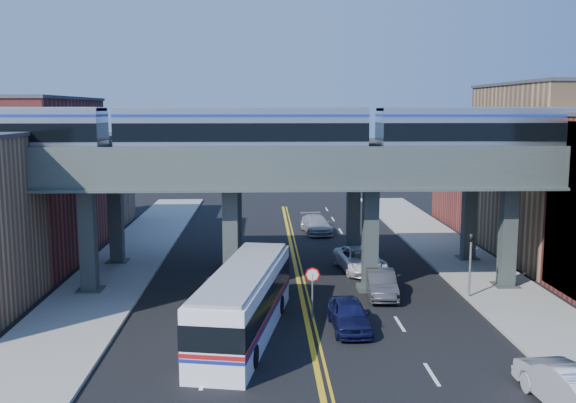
% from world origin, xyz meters
% --- Properties ---
extents(ground, '(120.00, 120.00, 0.00)m').
position_xyz_m(ground, '(0.00, 0.00, 0.00)').
color(ground, black).
rests_on(ground, ground).
extents(sidewalk_west, '(5.00, 70.00, 0.16)m').
position_xyz_m(sidewalk_west, '(-11.50, 10.00, 0.08)').
color(sidewalk_west, gray).
rests_on(sidewalk_west, ground).
extents(sidewalk_east, '(5.00, 70.00, 0.16)m').
position_xyz_m(sidewalk_east, '(11.50, 10.00, 0.08)').
color(sidewalk_east, gray).
rests_on(sidewalk_east, ground).
extents(building_west_b, '(8.00, 14.00, 11.00)m').
position_xyz_m(building_west_b, '(-18.50, 16.00, 5.50)').
color(building_west_b, maroon).
rests_on(building_west_b, ground).
extents(building_west_c, '(8.00, 10.00, 8.00)m').
position_xyz_m(building_west_c, '(-18.50, 29.00, 4.00)').
color(building_west_c, '#9A7750').
rests_on(building_west_c, ground).
extents(building_east_b, '(8.00, 14.00, 12.00)m').
position_xyz_m(building_east_b, '(18.50, 16.00, 6.00)').
color(building_east_b, '#9A7750').
rests_on(building_east_b, ground).
extents(building_east_c, '(8.00, 10.00, 9.00)m').
position_xyz_m(building_east_c, '(18.50, 29.00, 4.50)').
color(building_east_c, maroon).
rests_on(building_east_c, ground).
extents(elevated_viaduct_near, '(52.00, 3.60, 7.40)m').
position_xyz_m(elevated_viaduct_near, '(0.00, 8.00, 6.47)').
color(elevated_viaduct_near, '#39423F').
rests_on(elevated_viaduct_near, ground).
extents(elevated_viaduct_far, '(52.00, 3.60, 7.40)m').
position_xyz_m(elevated_viaduct_far, '(0.00, 15.00, 6.47)').
color(elevated_viaduct_far, '#39423F').
rests_on(elevated_viaduct_far, ground).
extents(transit_train, '(42.84, 2.68, 3.12)m').
position_xyz_m(transit_train, '(-3.27, 8.00, 9.09)').
color(transit_train, black).
rests_on(transit_train, elevated_viaduct_near).
extents(stop_sign, '(0.76, 0.09, 2.63)m').
position_xyz_m(stop_sign, '(0.30, 3.00, 1.76)').
color(stop_sign, slate).
rests_on(stop_sign, ground).
extents(traffic_signal, '(0.15, 0.18, 4.10)m').
position_xyz_m(traffic_signal, '(9.20, 6.00, 2.30)').
color(traffic_signal, slate).
rests_on(traffic_signal, ground).
extents(transit_bus, '(4.65, 11.98, 3.01)m').
position_xyz_m(transit_bus, '(-3.04, 0.80, 1.55)').
color(transit_bus, white).
rests_on(transit_bus, ground).
extents(car_lane_a, '(1.86, 4.35, 1.47)m').
position_xyz_m(car_lane_a, '(1.93, 1.34, 0.73)').
color(car_lane_a, '#0F123A').
rests_on(car_lane_a, ground).
extents(car_lane_b, '(1.83, 4.51, 1.45)m').
position_xyz_m(car_lane_b, '(4.42, 6.68, 0.73)').
color(car_lane_b, '#313033').
rests_on(car_lane_b, ground).
extents(car_lane_c, '(3.18, 5.72, 1.51)m').
position_xyz_m(car_lane_c, '(4.11, 12.29, 0.76)').
color(car_lane_c, white).
rests_on(car_lane_c, ground).
extents(car_lane_d, '(2.70, 5.30, 1.47)m').
position_xyz_m(car_lane_d, '(2.33, 25.26, 0.74)').
color(car_lane_d, '#9F9FA3').
rests_on(car_lane_d, ground).
extents(car_parked_curb, '(2.25, 5.37, 1.72)m').
position_xyz_m(car_parked_curb, '(8.50, -7.19, 0.86)').
color(car_parked_curb, '#B4B5BA').
rests_on(car_parked_curb, ground).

